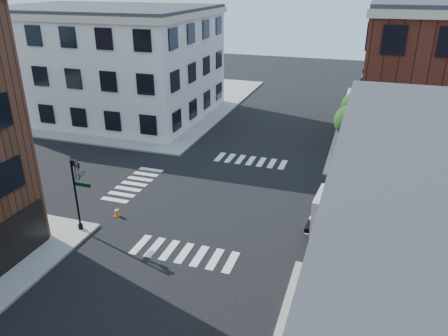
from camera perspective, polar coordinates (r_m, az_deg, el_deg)
ground at (r=30.22m, az=0.03°, el=-3.90°), size 120.00×120.00×0.00m
sidewalk_nw at (r=56.72m, az=-13.71°, el=8.74°), size 30.00×30.00×0.15m
building_nw at (r=50.43m, az=-15.31°, el=13.12°), size 22.00×16.00×11.00m
tree_near at (r=37.04m, az=16.29°, el=5.69°), size 2.69×2.69×4.49m
tree_far at (r=42.89m, az=16.72°, el=7.61°), size 2.43×2.43×4.07m
signal_pole at (r=26.56m, az=-18.62°, el=-2.41°), size 1.29×1.24×4.60m
box_truck at (r=25.22m, az=22.19°, el=-6.30°), size 9.16×3.41×4.07m
traffic_cone at (r=28.69m, az=-13.83°, el=-5.55°), size 0.40×0.40×0.63m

